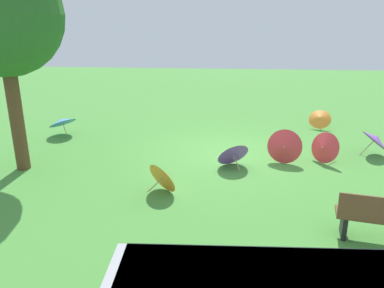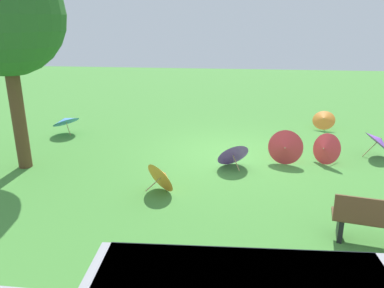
{
  "view_description": "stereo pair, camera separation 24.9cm",
  "coord_description": "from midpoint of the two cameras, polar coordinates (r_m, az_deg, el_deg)",
  "views": [
    {
      "loc": [
        0.07,
        10.15,
        3.65
      ],
      "look_at": [
        0.93,
        1.01,
        0.6
      ],
      "focal_mm": 34.87,
      "sensor_mm": 36.0,
      "label": 1
    },
    {
      "loc": [
        -0.17,
        10.12,
        3.65
      ],
      "look_at": [
        0.93,
        1.01,
        0.6
      ],
      "focal_mm": 34.87,
      "sensor_mm": 36.0,
      "label": 2
    }
  ],
  "objects": [
    {
      "name": "parasol_red_0",
      "position": [
        10.51,
        20.32,
        -0.68
      ],
      "size": [
        0.83,
        0.86,
        0.85
      ],
      "color": "tan",
      "rests_on": "ground"
    },
    {
      "name": "parasol_blue_0",
      "position": [
        13.1,
        -18.28,
        3.47
      ],
      "size": [
        1.21,
        1.22,
        0.75
      ],
      "color": "tan",
      "rests_on": "ground"
    },
    {
      "name": "ground",
      "position": [
        10.77,
        6.21,
        -1.54
      ],
      "size": [
        40.0,
        40.0,
        0.0
      ],
      "primitive_type": "plane",
      "color": "#478C38"
    },
    {
      "name": "park_bench",
      "position": [
        7.14,
        28.09,
        -10.45
      ],
      "size": [
        1.66,
        0.78,
        0.9
      ],
      "color": "brown",
      "rests_on": "ground"
    },
    {
      "name": "parasol_purple_1",
      "position": [
        11.63,
        27.25,
        0.51
      ],
      "size": [
        0.8,
        0.88,
        0.8
      ],
      "color": "tan",
      "rests_on": "ground"
    },
    {
      "name": "parasol_red_1",
      "position": [
        10.15,
        14.75,
        -0.54
      ],
      "size": [
        0.96,
        0.88,
        0.93
      ],
      "color": "tan",
      "rests_on": "ground"
    },
    {
      "name": "parasol_orange_1",
      "position": [
        8.28,
        -3.64,
        -4.88
      ],
      "size": [
        0.89,
        0.86,
        0.76
      ],
      "color": "tan",
      "rests_on": "ground"
    },
    {
      "name": "parasol_purple_0",
      "position": [
        9.72,
        6.89,
        -1.43
      ],
      "size": [
        1.03,
        0.94,
        0.75
      ],
      "color": "tan",
      "rests_on": "ground"
    },
    {
      "name": "parasol_orange_0",
      "position": [
        13.85,
        20.0,
        3.58
      ],
      "size": [
        0.91,
        0.82,
        0.7
      ],
      "color": "tan",
      "rests_on": "ground"
    },
    {
      "name": "shade_tree",
      "position": [
        10.04,
        -26.24,
        17.13
      ],
      "size": [
        2.83,
        2.83,
        5.19
      ],
      "color": "brown",
      "rests_on": "ground"
    }
  ]
}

